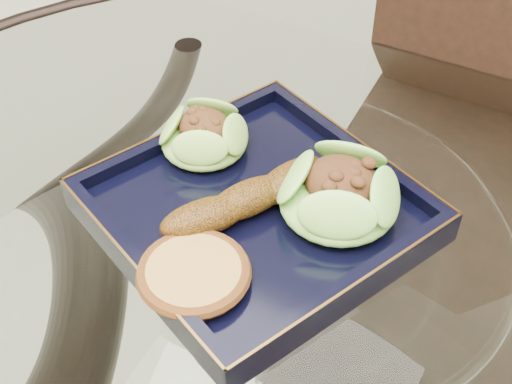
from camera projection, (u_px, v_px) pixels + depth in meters
The scene contains 7 objects.
dining_table at pixel (262, 368), 0.76m from camera, with size 1.13×1.13×0.77m.
dining_chair at pixel (486, 242), 0.90m from camera, with size 0.48×0.48×1.06m.
navy_plate at pixel (256, 215), 0.68m from camera, with size 0.27×0.27×0.02m, color black.
lettuce_wrap_left at pixel (204, 138), 0.73m from camera, with size 0.09×0.09×0.03m, color #5A912A.
lettuce_wrap_right at pixel (339, 197), 0.66m from camera, with size 0.11×0.11×0.04m, color #58A12E.
roasted_plantain at pixel (249, 198), 0.66m from camera, with size 0.17×0.04×0.03m, color #5A3409.
crumb_patty at pixel (194, 275), 0.61m from camera, with size 0.09×0.09×0.02m, color #A97E38.
Camera 1 is at (0.21, -0.36, 1.26)m, focal length 50.00 mm.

